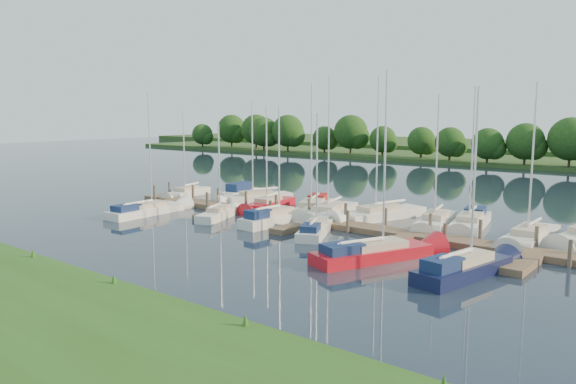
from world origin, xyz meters
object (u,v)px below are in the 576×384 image
Objects in this scene: dock at (312,223)px; sailboat_n_0 at (187,194)px; sailboat_n_5 at (329,215)px; motorboat at (238,194)px; sailboat_s_2 at (275,220)px.

sailboat_n_0 reaches higher than dock.
sailboat_n_0 is 0.76× the size of sailboat_n_5.
motorboat is 14.32m from sailboat_s_2.
sailboat_n_5 is at bearing 100.11° from dock.
dock is 4.27× the size of sailboat_s_2.
sailboat_n_5 is 4.95m from sailboat_s_2.
dock is 15.58m from motorboat.
motorboat is (4.19, 3.14, 0.09)m from sailboat_n_0.
sailboat_n_5 is at bearing 163.68° from sailboat_n_0.
sailboat_s_2 is at bearing 54.19° from sailboat_n_5.
motorboat is at bearing -158.05° from sailboat_n_0.
sailboat_n_5 reaches higher than dock.
sailboat_n_5 reaches higher than sailboat_s_2.
dock is at bearing 146.58° from motorboat.
dock is 3.16m from sailboat_n_5.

